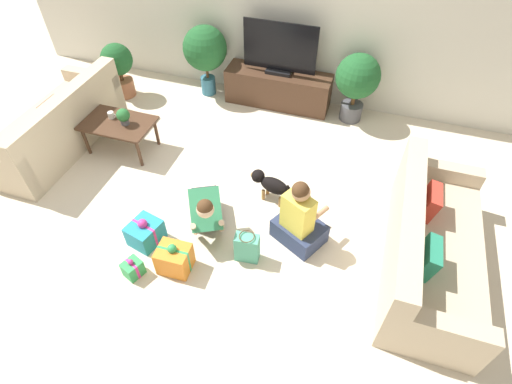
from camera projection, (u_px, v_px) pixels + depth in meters
ground_plane at (212, 204)px, 4.81m from camera, size 16.00×16.00×0.00m
wall_back at (276, 11)px, 5.62m from camera, size 8.40×0.06×2.60m
sofa_left at (57, 127)px, 5.39m from camera, size 0.87×2.09×0.84m
sofa_right at (428, 248)px, 4.00m from camera, size 0.87×2.09×0.84m
coffee_table at (118, 125)px, 5.26m from camera, size 0.92×0.59×0.44m
tv_console at (278, 88)px, 6.13m from camera, size 1.60×0.45×0.53m
tv at (280, 51)px, 5.69m from camera, size 1.08×0.20×0.75m
potted_plant_back_left at (205, 50)px, 6.01m from camera, size 0.67×0.67×1.10m
potted_plant_corner_left at (118, 66)px, 6.13m from camera, size 0.48×0.48×0.85m
potted_plant_back_right at (357, 80)px, 5.57m from camera, size 0.62×0.62×1.02m
person_kneeling at (206, 210)px, 4.32m from camera, size 0.61×0.79×0.74m
person_sitting at (299, 220)px, 4.22m from camera, size 0.65×0.61×0.89m
dog at (270, 184)px, 4.71m from camera, size 0.58×0.26×0.37m
gift_box_a at (145, 233)px, 4.33m from camera, size 0.37×0.40×0.34m
gift_box_b at (133, 268)px, 4.06m from camera, size 0.22×0.23×0.24m
gift_box_c at (174, 259)px, 4.07m from camera, size 0.34×0.29×0.38m
gift_bag_a at (247, 247)px, 4.14m from camera, size 0.26×0.18×0.37m
mug at (111, 115)px, 5.26m from camera, size 0.12×0.08×0.09m
tabletop_plant at (123, 116)px, 5.11m from camera, size 0.17×0.17×0.22m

